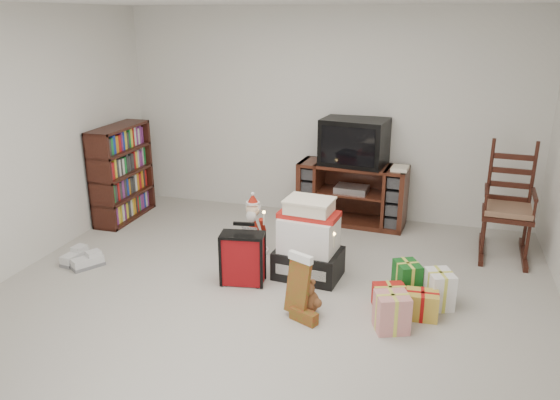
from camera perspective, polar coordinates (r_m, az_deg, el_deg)
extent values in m
cube|color=#A39E96|center=(4.78, -1.90, -11.22)|extent=(5.00, 5.00, 0.01)
cube|color=silver|center=(6.66, 4.81, 8.88)|extent=(5.00, 0.01, 2.50)
cube|color=silver|center=(2.25, -23.17, -13.17)|extent=(5.00, 0.01, 2.50)
cube|color=silver|center=(5.60, -27.25, 4.97)|extent=(0.01, 5.00, 2.50)
cube|color=#4B2215|center=(6.56, 7.52, 0.64)|extent=(1.30, 0.54, 0.73)
cube|color=silver|center=(6.51, 7.51, 1.13)|extent=(0.40, 0.30, 0.07)
cube|color=#3A1810|center=(6.87, -16.20, 2.72)|extent=(0.31, 0.94, 1.15)
cube|color=#3A1810|center=(6.07, 22.65, -1.40)|extent=(0.52, 0.50, 0.05)
cube|color=#846448|center=(6.05, 22.72, -0.90)|extent=(0.48, 0.46, 0.06)
cube|color=#3A1810|center=(6.16, 22.94, 2.82)|extent=(0.42, 0.08, 0.76)
cube|color=#3A1810|center=(6.21, 22.18, -5.00)|extent=(0.54, 0.84, 0.06)
cube|color=black|center=(5.25, 2.98, -6.60)|extent=(0.65, 0.50, 0.27)
cube|color=white|center=(5.13, 3.03, -3.53)|extent=(0.55, 0.44, 0.33)
cube|color=#B01A14|center=(5.06, 3.07, -1.53)|extent=(0.58, 0.35, 0.05)
cube|color=beige|center=(5.03, 3.09, -0.69)|extent=(0.44, 0.35, 0.11)
cube|color=maroon|center=(5.08, -3.91, -6.14)|extent=(0.41, 0.26, 0.50)
cube|color=black|center=(5.03, -3.64, -2.47)|extent=(0.20, 0.06, 0.03)
ellipsoid|color=brown|center=(4.66, 2.81, -10.53)|extent=(0.21, 0.18, 0.22)
sphere|color=brown|center=(4.57, 2.75, -9.22)|extent=(0.14, 0.14, 0.14)
cone|color=#9C1D10|center=(5.24, 4.17, -5.82)|extent=(0.29, 0.29, 0.42)
sphere|color=beige|center=(5.14, 4.23, -3.17)|extent=(0.14, 0.14, 0.14)
cone|color=#9C1D10|center=(5.10, 4.26, -2.03)|extent=(0.13, 0.13, 0.10)
cylinder|color=silver|center=(5.02, 5.63, -4.26)|extent=(0.02, 0.02, 0.13)
cone|color=#9C1D10|center=(5.72, -2.80, -3.55)|extent=(0.30, 0.30, 0.43)
sphere|color=beige|center=(5.62, -2.84, -0.98)|extent=(0.15, 0.15, 0.15)
cone|color=#9C1D10|center=(5.58, -2.86, 0.12)|extent=(0.13, 0.13, 0.11)
cylinder|color=silver|center=(5.48, -1.69, -1.97)|extent=(0.02, 0.02, 0.13)
cube|color=silver|center=(5.91, -20.82, -5.75)|extent=(0.17, 0.33, 0.11)
cube|color=silver|center=(5.80, -19.23, -6.04)|extent=(0.28, 0.33, 0.11)
cube|color=#B01A14|center=(4.85, 11.23, -9.45)|extent=(0.25, 0.25, 0.25)
cube|color=#1A6A1E|center=(5.05, 13.67, -8.42)|extent=(0.25, 0.25, 0.25)
cube|color=gold|center=(4.71, 13.97, -10.53)|extent=(0.25, 0.25, 0.25)
cube|color=silver|center=(4.56, 10.20, -11.30)|extent=(0.25, 0.25, 0.25)
cube|color=white|center=(4.88, 16.34, -9.67)|extent=(0.25, 0.25, 0.25)
cube|color=black|center=(6.42, 7.79, 6.07)|extent=(0.79, 0.61, 0.54)
cube|color=black|center=(6.17, 7.40, 5.56)|extent=(0.62, 0.11, 0.43)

